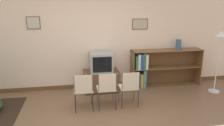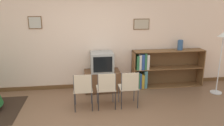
{
  "view_description": "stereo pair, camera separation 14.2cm",
  "coord_description": "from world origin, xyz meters",
  "px_view_note": "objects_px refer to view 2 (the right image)",
  "views": [
    {
      "loc": [
        -0.42,
        -3.36,
        2.23
      ],
      "look_at": [
        0.36,
        1.21,
        0.93
      ],
      "focal_mm": 35.0,
      "sensor_mm": 36.0,
      "label": 1
    },
    {
      "loc": [
        -0.28,
        -3.38,
        2.23
      ],
      "look_at": [
        0.36,
        1.21,
        0.93
      ],
      "focal_mm": 35.0,
      "sensor_mm": 36.0,
      "label": 2
    }
  ],
  "objects_px": {
    "folding_chair_left": "(83,89)",
    "standing_lamp": "(222,47)",
    "tv_console": "(102,81)",
    "folding_chair_right": "(129,87)",
    "bookshelf": "(155,69)",
    "vase": "(180,45)",
    "folding_chair_center": "(106,88)",
    "television": "(102,62)"
  },
  "relations": [
    {
      "from": "tv_console",
      "to": "folding_chair_left",
      "type": "bearing_deg",
      "value": -116.25
    },
    {
      "from": "folding_chair_left",
      "to": "folding_chair_center",
      "type": "relative_size",
      "value": 1.0
    },
    {
      "from": "tv_console",
      "to": "folding_chair_right",
      "type": "bearing_deg",
      "value": -63.75
    },
    {
      "from": "tv_console",
      "to": "television",
      "type": "relative_size",
      "value": 1.6
    },
    {
      "from": "tv_console",
      "to": "folding_chair_center",
      "type": "distance_m",
      "value": 1.02
    },
    {
      "from": "tv_console",
      "to": "standing_lamp",
      "type": "relative_size",
      "value": 0.58
    },
    {
      "from": "television",
      "to": "tv_console",
      "type": "bearing_deg",
      "value": 90.0
    },
    {
      "from": "folding_chair_right",
      "to": "vase",
      "type": "relative_size",
      "value": 3.06
    },
    {
      "from": "tv_console",
      "to": "standing_lamp",
      "type": "distance_m",
      "value": 3.06
    },
    {
      "from": "television",
      "to": "folding_chair_left",
      "type": "xyz_separation_m",
      "value": [
        -0.49,
        -1.0,
        -0.31
      ]
    },
    {
      "from": "vase",
      "to": "standing_lamp",
      "type": "distance_m",
      "value": 1.0
    },
    {
      "from": "television",
      "to": "folding_chair_left",
      "type": "bearing_deg",
      "value": -116.3
    },
    {
      "from": "television",
      "to": "vase",
      "type": "bearing_deg",
      "value": 2.99
    },
    {
      "from": "television",
      "to": "vase",
      "type": "xyz_separation_m",
      "value": [
        2.1,
        0.11,
        0.36
      ]
    },
    {
      "from": "television",
      "to": "folding_chair_center",
      "type": "distance_m",
      "value": 1.04
    },
    {
      "from": "folding_chair_left",
      "to": "vase",
      "type": "xyz_separation_m",
      "value": [
        2.6,
        1.11,
        0.67
      ]
    },
    {
      "from": "folding_chair_right",
      "to": "standing_lamp",
      "type": "bearing_deg",
      "value": 10.86
    },
    {
      "from": "folding_chair_center",
      "to": "bookshelf",
      "type": "bearing_deg",
      "value": 37.26
    },
    {
      "from": "tv_console",
      "to": "vase",
      "type": "xyz_separation_m",
      "value": [
        2.1,
        0.11,
        0.87
      ]
    },
    {
      "from": "folding_chair_right",
      "to": "bookshelf",
      "type": "bearing_deg",
      "value": 49.03
    },
    {
      "from": "television",
      "to": "standing_lamp",
      "type": "bearing_deg",
      "value": -10.74
    },
    {
      "from": "folding_chair_center",
      "to": "bookshelf",
      "type": "height_order",
      "value": "bookshelf"
    },
    {
      "from": "television",
      "to": "vase",
      "type": "relative_size",
      "value": 2.1
    },
    {
      "from": "tv_console",
      "to": "bookshelf",
      "type": "distance_m",
      "value": 1.47
    },
    {
      "from": "tv_console",
      "to": "bookshelf",
      "type": "height_order",
      "value": "bookshelf"
    },
    {
      "from": "folding_chair_right",
      "to": "vase",
      "type": "height_order",
      "value": "vase"
    },
    {
      "from": "folding_chair_right",
      "to": "bookshelf",
      "type": "relative_size",
      "value": 0.43
    },
    {
      "from": "folding_chair_left",
      "to": "standing_lamp",
      "type": "xyz_separation_m",
      "value": [
        3.35,
        0.45,
        0.72
      ]
    },
    {
      "from": "folding_chair_left",
      "to": "bookshelf",
      "type": "distance_m",
      "value": 2.23
    },
    {
      "from": "television",
      "to": "vase",
      "type": "height_order",
      "value": "vase"
    },
    {
      "from": "folding_chair_center",
      "to": "folding_chair_right",
      "type": "bearing_deg",
      "value": 0.0
    },
    {
      "from": "tv_console",
      "to": "folding_chair_center",
      "type": "height_order",
      "value": "folding_chair_center"
    },
    {
      "from": "television",
      "to": "standing_lamp",
      "type": "distance_m",
      "value": 2.94
    },
    {
      "from": "bookshelf",
      "to": "vase",
      "type": "xyz_separation_m",
      "value": [
        0.65,
        0.0,
        0.65
      ]
    },
    {
      "from": "folding_chair_right",
      "to": "bookshelf",
      "type": "xyz_separation_m",
      "value": [
        0.96,
        1.1,
        0.02
      ]
    },
    {
      "from": "folding_chair_center",
      "to": "folding_chair_right",
      "type": "distance_m",
      "value": 0.49
    },
    {
      "from": "folding_chair_left",
      "to": "vase",
      "type": "height_order",
      "value": "vase"
    },
    {
      "from": "television",
      "to": "folding_chair_right",
      "type": "height_order",
      "value": "television"
    },
    {
      "from": "tv_console",
      "to": "folding_chair_center",
      "type": "xyz_separation_m",
      "value": [
        -0.0,
        -1.0,
        0.2
      ]
    },
    {
      "from": "standing_lamp",
      "to": "vase",
      "type": "bearing_deg",
      "value": 139.23
    },
    {
      "from": "folding_chair_left",
      "to": "vase",
      "type": "bearing_deg",
      "value": 23.08
    },
    {
      "from": "folding_chair_left",
      "to": "bookshelf",
      "type": "relative_size",
      "value": 0.43
    }
  ]
}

